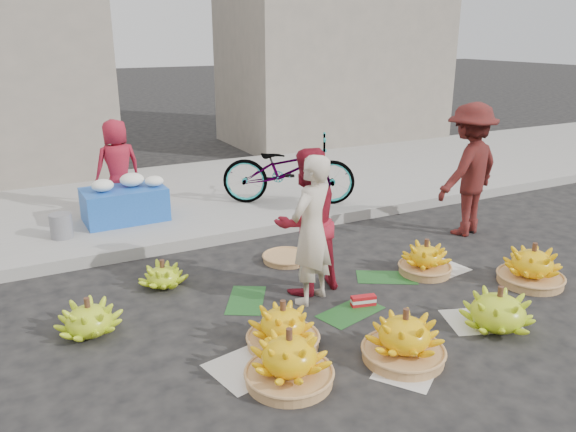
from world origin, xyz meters
name	(u,v)px	position (x,y,z in m)	size (l,w,h in m)	color
ground	(348,302)	(0.00, 0.00, 0.00)	(80.00, 80.00, 0.00)	black
curb	(258,230)	(0.00, 2.20, 0.07)	(40.00, 0.25, 0.15)	gray
sidewalk	(206,193)	(0.00, 4.30, 0.06)	(40.00, 4.00, 0.12)	gray
building_right	(334,36)	(4.50, 7.70, 2.50)	(5.00, 3.00, 5.00)	gray
newspaper_scatter	(397,338)	(0.00, -0.80, 0.00)	(3.20, 1.80, 0.00)	silver
banana_leaves	(329,296)	(-0.10, 0.20, 0.00)	(2.00, 1.00, 0.00)	#184A1D
banana_bunch_0	(283,327)	(-0.96, -0.44, 0.18)	(0.68, 0.68, 0.43)	#A87746
banana_bunch_1	(289,359)	(-1.15, -0.93, 0.20)	(0.68, 0.68, 0.46)	#A87746
banana_bunch_2	(404,338)	(-0.16, -1.08, 0.20)	(0.73, 0.73, 0.46)	#A87746
banana_bunch_3	(498,310)	(0.92, -1.06, 0.19)	(0.90, 0.90, 0.42)	#94C11B
banana_bunch_4	(532,266)	(1.99, -0.52, 0.20)	(0.73, 0.73, 0.46)	#A87746
banana_bunch_5	(425,259)	(1.15, 0.20, 0.17)	(0.63, 0.63, 0.41)	#A87746
banana_bunch_6	(89,318)	(-2.41, 0.53, 0.16)	(0.67, 0.67, 0.36)	#94C11B
banana_bunch_7	(163,275)	(-1.56, 1.20, 0.13)	(0.54, 0.54, 0.31)	#94C11B
basket_spare	(286,258)	(-0.07, 1.24, 0.03)	(0.55, 0.55, 0.06)	#A87746
incense_stack	(363,300)	(0.09, -0.14, 0.06)	(0.25, 0.08, 0.10)	red
vendor_cream	(312,230)	(-0.32, 0.21, 0.75)	(0.55, 0.36, 1.50)	beige
vendor_red	(307,222)	(-0.25, 0.43, 0.76)	(0.74, 0.57, 1.52)	#AB1A2A
man_striped	(469,170)	(2.50, 1.02, 0.87)	(1.13, 0.65, 1.74)	maroon
flower_table	(125,202)	(-1.50, 3.28, 0.38)	(1.10, 0.70, 0.63)	blue
grey_bucket	(61,226)	(-2.36, 2.95, 0.27)	(0.27, 0.27, 0.31)	slate
flower_vendor	(118,166)	(-1.47, 3.74, 0.78)	(0.65, 0.42, 1.32)	#AB1A2A
bicycle	(289,169)	(0.86, 2.98, 0.64)	(1.97, 0.69, 1.04)	gray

